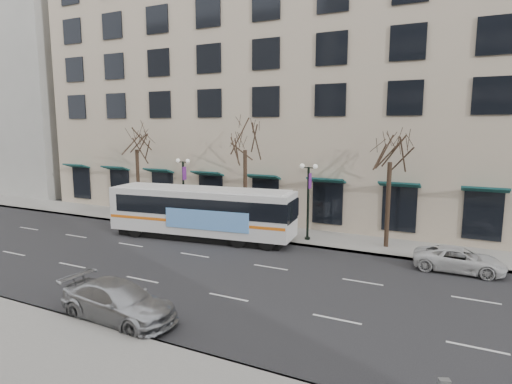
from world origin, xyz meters
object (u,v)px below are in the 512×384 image
Objects in this scene: city_bus at (202,211)px; silver_car at (118,301)px; lamp_post_right at (308,198)px; tree_far_left at (136,138)px; tree_far_mid at (245,136)px; white_pickup at (459,260)px; tree_far_right at (391,146)px; lamp_post_left at (184,188)px.

city_bus is 2.53× the size of silver_car.
city_bus is at bearing -159.82° from lamp_post_right.
tree_far_left is 10.00m from tree_far_mid.
lamp_post_right reaches higher than city_bus.
tree_far_mid is 1.88× the size of white_pickup.
tree_far_right is 1.55× the size of lamp_post_right.
tree_far_right is 15.40m from lamp_post_left.
silver_car is at bearing -101.04° from lamp_post_right.
lamp_post_left reaches higher than white_pickup.
silver_car is at bearing -50.81° from tree_far_left.
tree_far_left is 20.21m from silver_car.
tree_far_mid is at bearing 11.84° from silver_car.
tree_far_left is 1.03× the size of tree_far_right.
city_bus is (8.31, -3.06, -4.79)m from tree_far_left.
tree_far_left is at bearing 173.17° from lamp_post_left.
lamp_post_left is at bearing 136.45° from city_bus.
lamp_post_left is at bearing -173.15° from tree_far_mid.
lamp_post_right is at bearing -2.29° from tree_far_left.
tree_far_left is 0.98× the size of tree_far_mid.
tree_far_mid is at bearing 54.25° from city_bus.
tree_far_left is 1.60× the size of lamp_post_right.
lamp_post_right is at bearing 13.28° from city_bus.
city_bus reaches higher than white_pickup.
white_pickup is (14.20, -2.60, -6.27)m from tree_far_mid.
silver_car is at bearing -117.51° from tree_far_right.
lamp_post_right is at bearing -173.15° from tree_far_right.
tree_far_left is at bearing 42.65° from silver_car.
tree_far_left is 6.29m from lamp_post_left.
white_pickup is (24.20, -2.60, -6.07)m from tree_far_left.
lamp_post_left is at bearing 83.63° from white_pickup.
tree_far_mid reaches higher than city_bus.
lamp_post_left is 1.00× the size of lamp_post_right.
tree_far_right is 1.55× the size of lamp_post_left.
tree_far_left is 1.60× the size of lamp_post_left.
tree_far_right is at bearing -24.05° from silver_car.
tree_far_right is at bearing 57.82° from white_pickup.
white_pickup is (9.19, -2.00, -2.31)m from lamp_post_right.
tree_far_right is at bearing 7.77° from city_bus.
city_bus is (-11.69, -3.06, -4.52)m from tree_far_right.
tree_far_right reaches higher than city_bus.
tree_far_right is 0.61× the size of city_bus.
tree_far_right reaches higher than lamp_post_right.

